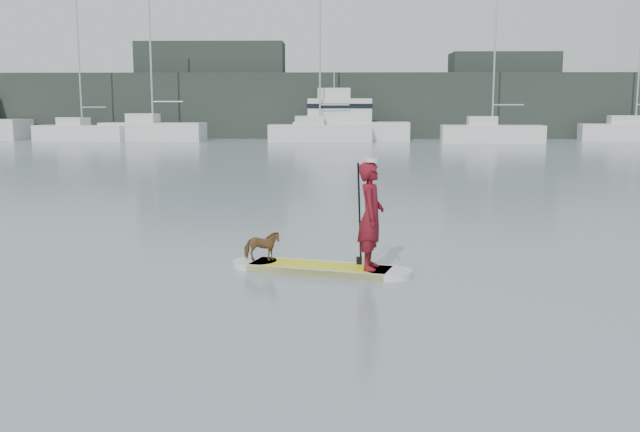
{
  "coord_description": "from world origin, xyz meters",
  "views": [
    {
      "loc": [
        1.92,
        -15.64,
        2.89
      ],
      "look_at": [
        1.67,
        -3.3,
        1.0
      ],
      "focal_mm": 40.0,
      "sensor_mm": 36.0,
      "label": 1
    }
  ],
  "objects_px": {
    "paddleboard": "(320,268)",
    "sailboat_f": "(634,130)",
    "paddler": "(371,216)",
    "sailboat_d": "(319,131)",
    "sailboat_e": "(491,132)",
    "sailboat_c": "(152,130)",
    "motor_yacht_a": "(346,121)",
    "dog": "(262,246)",
    "sailboat_b": "(82,131)"
  },
  "relations": [
    {
      "from": "sailboat_b",
      "to": "sailboat_f",
      "type": "relative_size",
      "value": 0.9
    },
    {
      "from": "sailboat_b",
      "to": "sailboat_d",
      "type": "bearing_deg",
      "value": 8.18
    },
    {
      "from": "sailboat_b",
      "to": "sailboat_d",
      "type": "xyz_separation_m",
      "value": [
        20.45,
        -0.95,
        0.06
      ]
    },
    {
      "from": "sailboat_d",
      "to": "paddleboard",
      "type": "bearing_deg",
      "value": -89.84
    },
    {
      "from": "sailboat_f",
      "to": "sailboat_c",
      "type": "bearing_deg",
      "value": -169.52
    },
    {
      "from": "sailboat_b",
      "to": "motor_yacht_a",
      "type": "height_order",
      "value": "sailboat_b"
    },
    {
      "from": "sailboat_d",
      "to": "sailboat_e",
      "type": "relative_size",
      "value": 1.07
    },
    {
      "from": "dog",
      "to": "sailboat_e",
      "type": "bearing_deg",
      "value": -20.41
    },
    {
      "from": "dog",
      "to": "sailboat_e",
      "type": "xyz_separation_m",
      "value": [
        14.08,
        46.1,
        0.45
      ]
    },
    {
      "from": "motor_yacht_a",
      "to": "sailboat_c",
      "type": "bearing_deg",
      "value": -176.08
    },
    {
      "from": "sailboat_d",
      "to": "sailboat_f",
      "type": "xyz_separation_m",
      "value": [
        27.17,
        2.17,
        0.01
      ]
    },
    {
      "from": "paddler",
      "to": "sailboat_d",
      "type": "relative_size",
      "value": 0.15
    },
    {
      "from": "paddleboard",
      "to": "sailboat_b",
      "type": "distance_m",
      "value": 53.37
    },
    {
      "from": "sailboat_b",
      "to": "motor_yacht_a",
      "type": "relative_size",
      "value": 1.23
    },
    {
      "from": "sailboat_e",
      "to": "sailboat_f",
      "type": "xyz_separation_m",
      "value": [
        13.08,
        3.63,
        0.07
      ]
    },
    {
      "from": "sailboat_d",
      "to": "sailboat_f",
      "type": "distance_m",
      "value": 27.26
    },
    {
      "from": "paddler",
      "to": "paddleboard",
      "type": "bearing_deg",
      "value": 81.46
    },
    {
      "from": "paddler",
      "to": "sailboat_f",
      "type": "height_order",
      "value": "sailboat_f"
    },
    {
      "from": "sailboat_b",
      "to": "sailboat_c",
      "type": "height_order",
      "value": "sailboat_c"
    },
    {
      "from": "sailboat_b",
      "to": "motor_yacht_a",
      "type": "xyz_separation_m",
      "value": [
        22.75,
        0.9,
        0.82
      ]
    },
    {
      "from": "sailboat_d",
      "to": "sailboat_c",
      "type": "bearing_deg",
      "value": 175.05
    },
    {
      "from": "paddleboard",
      "to": "dog",
      "type": "bearing_deg",
      "value": 180.0
    },
    {
      "from": "paddler",
      "to": "sailboat_e",
      "type": "distance_m",
      "value": 48.24
    },
    {
      "from": "sailboat_d",
      "to": "paddler",
      "type": "bearing_deg",
      "value": -88.8
    },
    {
      "from": "paddleboard",
      "to": "sailboat_f",
      "type": "height_order",
      "value": "sailboat_f"
    },
    {
      "from": "paddleboard",
      "to": "sailboat_d",
      "type": "distance_m",
      "value": 47.9
    },
    {
      "from": "paddler",
      "to": "sailboat_f",
      "type": "distance_m",
      "value": 56.28
    },
    {
      "from": "motor_yacht_a",
      "to": "paddler",
      "type": "bearing_deg",
      "value": -89.55
    },
    {
      "from": "sailboat_d",
      "to": "sailboat_e",
      "type": "bearing_deg",
      "value": -7.05
    },
    {
      "from": "paddleboard",
      "to": "sailboat_c",
      "type": "bearing_deg",
      "value": 124.45
    },
    {
      "from": "paddler",
      "to": "motor_yacht_a",
      "type": "xyz_separation_m",
      "value": [
        0.34,
        50.0,
        0.63
      ]
    },
    {
      "from": "sailboat_c",
      "to": "sailboat_f",
      "type": "relative_size",
      "value": 0.92
    },
    {
      "from": "paddler",
      "to": "motor_yacht_a",
      "type": "height_order",
      "value": "motor_yacht_a"
    },
    {
      "from": "sailboat_b",
      "to": "sailboat_e",
      "type": "relative_size",
      "value": 1.03
    },
    {
      "from": "dog",
      "to": "motor_yacht_a",
      "type": "height_order",
      "value": "motor_yacht_a"
    },
    {
      "from": "sailboat_c",
      "to": "sailboat_d",
      "type": "height_order",
      "value": "sailboat_d"
    },
    {
      "from": "sailboat_b",
      "to": "sailboat_e",
      "type": "bearing_deg",
      "value": 6.85
    },
    {
      "from": "paddler",
      "to": "sailboat_d",
      "type": "height_order",
      "value": "sailboat_d"
    },
    {
      "from": "paddler",
      "to": "sailboat_b",
      "type": "height_order",
      "value": "sailboat_b"
    },
    {
      "from": "sailboat_f",
      "to": "motor_yacht_a",
      "type": "relative_size",
      "value": 1.37
    },
    {
      "from": "sailboat_d",
      "to": "sailboat_e",
      "type": "height_order",
      "value": "sailboat_d"
    },
    {
      "from": "paddleboard",
      "to": "sailboat_c",
      "type": "height_order",
      "value": "sailboat_c"
    },
    {
      "from": "sailboat_d",
      "to": "motor_yacht_a",
      "type": "distance_m",
      "value": 3.05
    },
    {
      "from": "sailboat_c",
      "to": "paddler",
      "type": "bearing_deg",
      "value": -67.69
    },
    {
      "from": "sailboat_d",
      "to": "motor_yacht_a",
      "type": "bearing_deg",
      "value": 37.75
    },
    {
      "from": "paddleboard",
      "to": "motor_yacht_a",
      "type": "relative_size",
      "value": 0.32
    },
    {
      "from": "sailboat_b",
      "to": "paddler",
      "type": "bearing_deg",
      "value": -54.63
    },
    {
      "from": "sailboat_c",
      "to": "sailboat_e",
      "type": "xyz_separation_m",
      "value": [
        28.43,
        -2.42,
        -0.08
      ]
    },
    {
      "from": "sailboat_f",
      "to": "sailboat_e",
      "type": "bearing_deg",
      "value": -155.68
    },
    {
      "from": "paddleboard",
      "to": "sailboat_f",
      "type": "xyz_separation_m",
      "value": [
        26.09,
        50.05,
        0.86
      ]
    }
  ]
}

